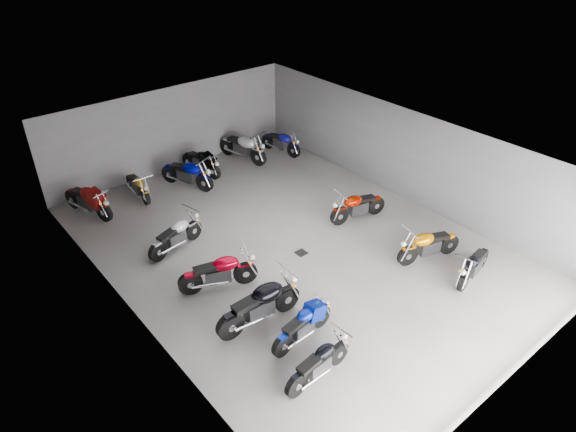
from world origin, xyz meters
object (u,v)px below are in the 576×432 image
at_px(motorcycle_left_d, 219,272).
at_px(motorcycle_back_f, 281,142).
at_px(motorcycle_left_b, 303,325).
at_px(motorcycle_back_b, 138,186).
at_px(motorcycle_back_a, 88,200).
at_px(motorcycle_back_c, 187,174).
at_px(drain_grate, 301,253).
at_px(motorcycle_left_f, 176,235).
at_px(motorcycle_back_e, 243,147).
at_px(motorcycle_back_d, 201,162).
at_px(motorcycle_right_b, 428,245).
at_px(motorcycle_right_a, 474,265).
at_px(motorcycle_left_c, 260,305).
at_px(motorcycle_left_a, 319,363).
at_px(motorcycle_right_d, 357,206).

distance_m(motorcycle_left_d, motorcycle_back_f, 8.82).
relative_size(motorcycle_left_b, motorcycle_back_b, 1.02).
bearing_deg(motorcycle_back_a, motorcycle_left_d, 84.59).
bearing_deg(motorcycle_back_c, drain_grate, 71.66).
height_order(motorcycle_left_f, motorcycle_back_a, motorcycle_back_a).
bearing_deg(motorcycle_back_c, motorcycle_back_a, -29.49).
distance_m(motorcycle_back_c, motorcycle_back_e, 2.92).
distance_m(motorcycle_left_f, motorcycle_back_e, 6.37).
bearing_deg(motorcycle_left_d, motorcycle_back_d, 174.46).
distance_m(motorcycle_left_f, motorcycle_back_f, 7.51).
relative_size(motorcycle_left_b, motorcycle_right_b, 0.94).
relative_size(motorcycle_left_b, motorcycle_left_d, 0.94).
bearing_deg(motorcycle_back_b, motorcycle_back_f, -179.87).
xyz_separation_m(motorcycle_left_b, motorcycle_left_f, (-0.46, 5.24, 0.02)).
height_order(motorcycle_right_a, motorcycle_back_f, motorcycle_back_f).
xyz_separation_m(motorcycle_back_b, motorcycle_back_e, (4.62, 0.11, 0.12)).
bearing_deg(motorcycle_back_a, motorcycle_back_f, 160.66).
distance_m(motorcycle_left_b, motorcycle_left_d, 2.93).
relative_size(motorcycle_left_c, motorcycle_back_a, 1.10).
xyz_separation_m(motorcycle_left_a, motorcycle_left_b, (0.50, 1.10, 0.01)).
relative_size(drain_grate, motorcycle_back_c, 0.15).
bearing_deg(drain_grate, motorcycle_right_b, -44.27).
distance_m(motorcycle_left_f, motorcycle_right_b, 7.44).
height_order(motorcycle_right_d, motorcycle_back_a, motorcycle_back_a).
xyz_separation_m(motorcycle_left_f, motorcycle_back_f, (6.74, 3.32, -0.00)).
height_order(motorcycle_back_a, motorcycle_back_e, motorcycle_back_e).
bearing_deg(drain_grate, motorcycle_back_a, 122.82).
bearing_deg(motorcycle_right_b, motorcycle_left_b, 107.46).
bearing_deg(motorcycle_back_a, motorcycle_left_a, 79.81).
distance_m(motorcycle_right_b, motorcycle_back_a, 10.99).
bearing_deg(motorcycle_back_d, motorcycle_back_b, -6.84).
distance_m(motorcycle_right_a, motorcycle_right_b, 1.39).
distance_m(motorcycle_right_b, motorcycle_right_d, 2.85).
xyz_separation_m(drain_grate, motorcycle_back_a, (-3.99, 6.19, 0.53)).
xyz_separation_m(motorcycle_left_a, motorcycle_back_b, (0.57, 10.00, -0.00)).
height_order(motorcycle_back_b, motorcycle_back_d, motorcycle_back_d).
relative_size(motorcycle_left_b, motorcycle_left_c, 0.81).
bearing_deg(motorcycle_left_c, motorcycle_left_b, 24.95).
distance_m(motorcycle_back_e, motorcycle_back_f, 1.66).
distance_m(motorcycle_left_d, motorcycle_right_b, 6.07).
xyz_separation_m(motorcycle_left_b, motorcycle_right_b, (4.92, 0.11, 0.04)).
bearing_deg(motorcycle_back_f, motorcycle_right_b, 70.54).
relative_size(motorcycle_left_c, motorcycle_back_c, 1.13).
xyz_separation_m(drain_grate, motorcycle_right_b, (2.64, -2.58, 0.50)).
height_order(motorcycle_left_f, motorcycle_back_f, motorcycle_left_f).
bearing_deg(motorcycle_left_a, motorcycle_right_a, 84.97).
xyz_separation_m(drain_grate, motorcycle_left_a, (-2.78, -3.78, 0.45)).
bearing_deg(motorcycle_back_e, motorcycle_left_b, 49.58).
bearing_deg(motorcycle_left_a, motorcycle_back_a, -176.40).
relative_size(motorcycle_left_c, motorcycle_right_b, 1.17).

